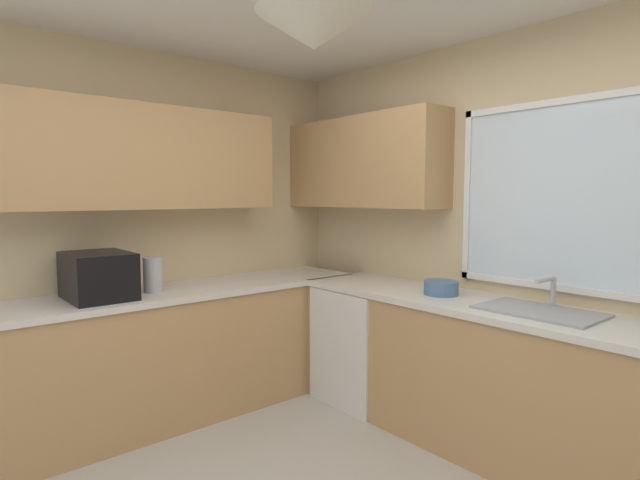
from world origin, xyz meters
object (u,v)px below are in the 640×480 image
Objects in this scene: kettle at (153,275)px; sink_assembly at (540,310)px; microwave at (98,276)px; bowl at (441,288)px; dishwasher at (366,343)px.

kettle is 0.37× the size of sink_assembly.
sink_assembly is at bearing 35.86° from kettle.
microwave reaches higher than sink_assembly.
sink_assembly is at bearing 41.67° from microwave.
sink_assembly is at bearing 0.54° from bowl.
microwave reaches higher than dishwasher.
sink_assembly is (1.31, 0.04, 0.48)m from dishwasher.
bowl is at bearing -179.46° from sink_assembly.
kettle is 2.41m from sink_assembly.
bowl is at bearing 2.63° from dishwasher.
bowl is at bearing 53.03° from microwave.
kettle is at bearing 86.67° from microwave.
microwave is 2.64m from sink_assembly.
microwave is at bearing -138.33° from sink_assembly.
dishwasher is at bearing 64.99° from kettle.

